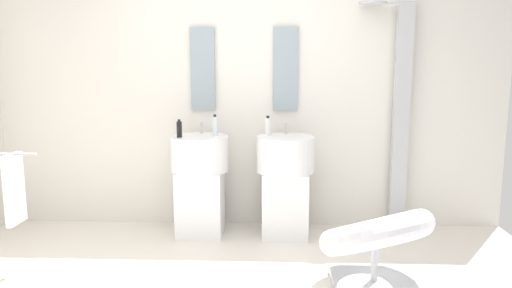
# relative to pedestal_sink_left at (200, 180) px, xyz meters

# --- Properties ---
(rear_partition) EXTENTS (4.80, 0.10, 2.60)m
(rear_partition) POSITION_rel_pedestal_sink_left_xyz_m (0.38, 0.35, 0.80)
(rear_partition) COLOR silver
(rear_partition) RESTS_ON ground_plane
(pedestal_sink_left) EXTENTS (0.51, 0.51, 0.99)m
(pedestal_sink_left) POSITION_rel_pedestal_sink_left_xyz_m (0.00, 0.00, 0.00)
(pedestal_sink_left) COLOR white
(pedestal_sink_left) RESTS_ON ground_plane
(pedestal_sink_right) EXTENTS (0.51, 0.51, 0.99)m
(pedestal_sink_right) POSITION_rel_pedestal_sink_left_xyz_m (0.76, 0.00, 0.00)
(pedestal_sink_right) COLOR white
(pedestal_sink_right) RESTS_ON ground_plane
(vanity_mirror_left) EXTENTS (0.22, 0.03, 0.75)m
(vanity_mirror_left) POSITION_rel_pedestal_sink_left_xyz_m (0.00, 0.28, 0.97)
(vanity_mirror_left) COLOR #8C9EA8
(vanity_mirror_right) EXTENTS (0.22, 0.03, 0.75)m
(vanity_mirror_right) POSITION_rel_pedestal_sink_left_xyz_m (0.76, 0.28, 0.97)
(vanity_mirror_right) COLOR #8C9EA8
(shower_column) EXTENTS (0.49, 0.24, 2.05)m
(shower_column) POSITION_rel_pedestal_sink_left_xyz_m (1.78, 0.23, 0.58)
(shower_column) COLOR #B7BABF
(shower_column) RESTS_ON ground_plane
(lounge_chair) EXTENTS (1.09, 1.09, 0.65)m
(lounge_chair) POSITION_rel_pedestal_sink_left_xyz_m (1.34, -1.04, -0.15)
(lounge_chair) COLOR #B7BABF
(lounge_chair) RESTS_ON ground_plane
(towel_rack) EXTENTS (0.37, 0.22, 0.95)m
(towel_rack) POSITION_rel_pedestal_sink_left_xyz_m (-1.19, -0.94, 0.13)
(towel_rack) COLOR #B7BABF
(towel_rack) RESTS_ON ground_plane
(soap_bottle_black) EXTENTS (0.05, 0.05, 0.15)m
(soap_bottle_black) POSITION_rel_pedestal_sink_left_xyz_m (-0.16, -0.09, 0.47)
(soap_bottle_black) COLOR black
(soap_bottle_black) RESTS_ON pedestal_sink_left
(soap_bottle_white) EXTENTS (0.05, 0.05, 0.17)m
(soap_bottle_white) POSITION_rel_pedestal_sink_left_xyz_m (0.60, 0.06, 0.48)
(soap_bottle_white) COLOR white
(soap_bottle_white) RESTS_ON pedestal_sink_right
(soap_bottle_clear) EXTENTS (0.04, 0.04, 0.19)m
(soap_bottle_clear) POSITION_rel_pedestal_sink_left_xyz_m (0.14, -0.01, 0.48)
(soap_bottle_clear) COLOR silver
(soap_bottle_clear) RESTS_ON pedestal_sink_left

